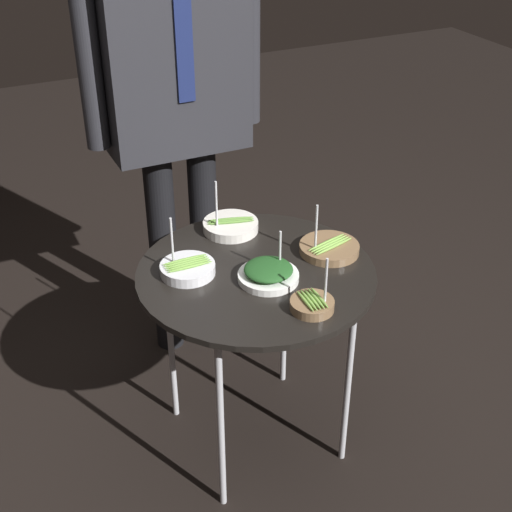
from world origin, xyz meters
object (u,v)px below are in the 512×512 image
serving_cart (256,284)px  bowl_asparagus_front_left (231,226)px  bowl_asparagus_far_rim (330,249)px  bowl_asparagus_front_center (188,268)px  bowl_asparagus_front_right (312,304)px  waiter_figure (174,81)px  bowl_spinach_back_left (268,273)px

serving_cart → bowl_asparagus_front_left: bowl_asparagus_front_left is taller
bowl_asparagus_far_rim → bowl_asparagus_front_center: bearing=169.8°
serving_cart → bowl_asparagus_front_right: bearing=-76.7°
bowl_asparagus_front_center → bowl_asparagus_front_left: 0.27m
bowl_asparagus_front_center → waiter_figure: 0.65m
bowl_spinach_back_left → bowl_asparagus_front_center: 0.23m
waiter_figure → bowl_asparagus_front_right: bearing=-85.3°
bowl_asparagus_front_right → bowl_spinach_back_left: bearing=103.6°
serving_cart → bowl_asparagus_front_right: (0.05, -0.23, 0.06)m
bowl_asparagus_front_right → bowl_asparagus_far_rim: (0.19, 0.22, -0.00)m
serving_cart → waiter_figure: waiter_figure is taller
bowl_spinach_back_left → bowl_asparagus_front_right: bearing=-76.4°
bowl_spinach_back_left → waiter_figure: waiter_figure is taller
bowl_asparagus_front_center → bowl_asparagus_far_rim: 0.43m
bowl_asparagus_front_center → bowl_asparagus_front_right: (0.23, -0.30, -0.00)m
bowl_asparagus_front_center → bowl_asparagus_front_right: bowl_asparagus_front_center is taller
bowl_asparagus_front_left → bowl_asparagus_far_rim: (0.21, -0.25, -0.00)m
bowl_spinach_back_left → bowl_asparagus_front_center: bearing=146.6°
serving_cart → waiter_figure: 0.72m
serving_cart → bowl_asparagus_front_right: bowl_asparagus_front_right is taller
serving_cart → bowl_spinach_back_left: bowl_spinach_back_left is taller
bowl_asparagus_front_left → bowl_spinach_back_left: bearing=-93.1°
bowl_asparagus_front_center → bowl_asparagus_front_right: bearing=-52.1°
bowl_spinach_back_left → bowl_asparagus_front_left: bearing=86.9°
bowl_spinach_back_left → bowl_asparagus_far_rim: 0.23m
bowl_asparagus_front_left → bowl_asparagus_far_rim: bowl_asparagus_front_left is taller
bowl_spinach_back_left → bowl_asparagus_far_rim: bowl_asparagus_far_rim is taller
serving_cart → waiter_figure: (-0.01, 0.58, 0.43)m
bowl_asparagus_front_center → bowl_asparagus_far_rim: bearing=-10.2°
bowl_asparagus_front_left → bowl_asparagus_far_rim: bearing=-49.7°
bowl_asparagus_front_right → bowl_asparagus_far_rim: bowl_asparagus_far_rim is taller
bowl_spinach_back_left → bowl_asparagus_front_left: (0.02, 0.30, -0.01)m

